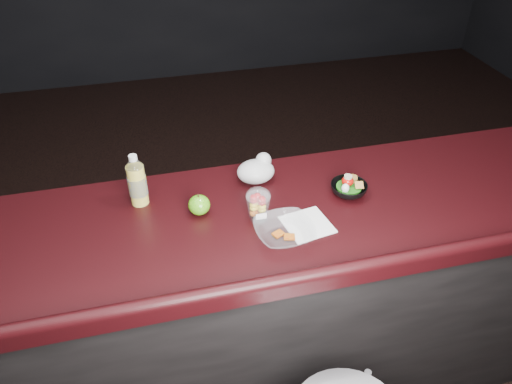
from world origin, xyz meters
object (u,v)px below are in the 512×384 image
fruit_cup (258,204)px  snack_bowl (348,188)px  lemonade_bottle (137,184)px  green_apple (199,205)px  takeout_bowl (284,232)px

fruit_cup → snack_bowl: bearing=9.5°
fruit_cup → lemonade_bottle: bearing=154.1°
green_apple → takeout_bowl: bearing=-37.7°
lemonade_bottle → takeout_bowl: size_ratio=0.95×
lemonade_bottle → snack_bowl: bearing=-9.9°
lemonade_bottle → green_apple: size_ratio=2.50×
lemonade_bottle → fruit_cup: (0.41, -0.20, -0.02)m
fruit_cup → snack_bowl: 0.38m
fruit_cup → takeout_bowl: fruit_cup is taller
takeout_bowl → lemonade_bottle: bearing=145.8°
fruit_cup → snack_bowl: fruit_cup is taller
green_apple → lemonade_bottle: bearing=150.7°
lemonade_bottle → green_apple: bearing=-29.3°
fruit_cup → takeout_bowl: size_ratio=0.58×
fruit_cup → takeout_bowl: (0.06, -0.12, -0.04)m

